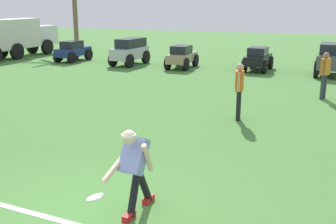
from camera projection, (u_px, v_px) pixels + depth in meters
name	position (u px, v px, depth m)	size (l,w,h in m)	color
ground_plane	(82.00, 221.00, 6.24)	(80.00, 80.00, 0.00)	#467B36
frisbee_thrower	(135.00, 166.00, 6.27)	(0.53, 1.12, 1.39)	black
frisbee_in_flight	(96.00, 197.00, 5.77)	(0.26, 0.27, 0.09)	white
teammate_near_sideline	(325.00, 71.00, 13.84)	(0.33, 0.48, 1.56)	#33333D
teammate_midfield	(239.00, 86.00, 11.36)	(0.22, 0.50, 1.56)	black
parked_car_slot_a	(73.00, 51.00, 22.86)	(1.25, 2.27, 1.10)	navy
parked_car_slot_b	(130.00, 51.00, 21.49)	(1.39, 2.49, 1.34)	#B7BABF
parked_car_slot_c	(182.00, 56.00, 20.47)	(1.13, 2.22, 1.10)	#998466
parked_car_slot_d	(258.00, 59.00, 19.72)	(1.23, 2.26, 1.10)	black
parked_car_slot_e	(330.00, 59.00, 18.38)	(1.23, 2.38, 1.40)	#474C51
box_truck	(15.00, 36.00, 24.06)	(1.70, 5.96, 2.20)	silver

